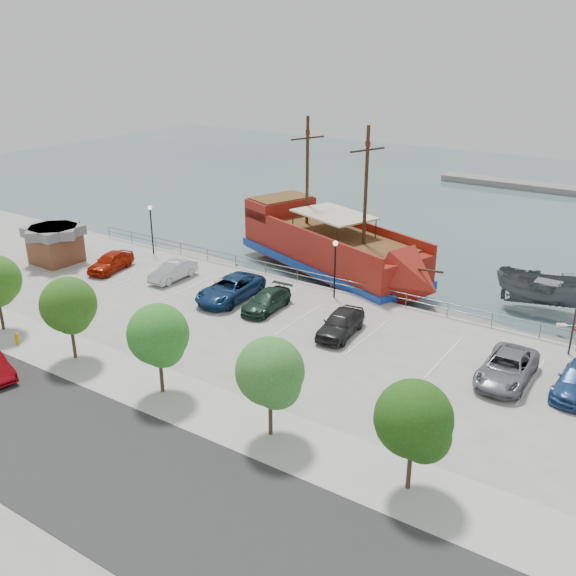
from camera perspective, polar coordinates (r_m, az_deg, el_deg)
The scene contains 24 objects.
ground at distance 41.75m, azimuth -0.38°, elevation -4.95°, with size 160.00×160.00×0.00m, color #3E595E.
street at distance 31.18m, azimuth -17.59°, elevation -14.02°, with size 100.00×8.00×0.04m, color #2C2C2C.
sidewalk at distance 34.46m, azimuth -9.86°, elevation -9.55°, with size 100.00×4.00×0.05m, color #BAB8B3.
seawall_railing at distance 47.25m, azimuth 4.91°, elevation 0.24°, with size 50.00×0.06×1.00m.
pirate_ship at distance 52.02m, azimuth 4.90°, elevation 3.06°, with size 21.17×12.40×13.16m.
patrol_boat at distance 49.61m, azimuth 22.02°, elevation -0.42°, with size 2.72×7.24×2.80m, color #50555A.
dock_west at distance 57.01m, azimuth -7.82°, elevation 2.48°, with size 7.25×2.07×0.41m, color gray.
dock_mid at distance 45.67m, azimuth 16.08°, elevation -3.17°, with size 6.66×1.90×0.38m, color gray.
dock_east at distance 44.46m, azimuth 24.16°, elevation -4.99°, with size 6.65×1.90×0.38m, color slate.
shed at distance 56.41m, azimuth -19.99°, elevation 3.76°, with size 3.89×3.89×3.09m.
fire_hydrant at distance 42.54m, azimuth -22.95°, elevation -4.12°, with size 0.28×0.28×0.80m.
lamp_post_left at distance 55.99m, azimuth -12.08°, elevation 5.85°, with size 0.36×0.36×4.28m.
lamp_post_mid at distance 45.35m, azimuth 4.21°, elevation 2.59°, with size 0.36×0.36×4.28m.
lamp_post_right at distance 40.53m, azimuth 24.26°, elevation -1.71°, with size 0.36×0.36×4.28m.
tree_c at distance 38.34m, azimuth -18.87°, elevation -1.63°, with size 3.30×3.20×5.00m.
tree_d at distance 33.41m, azimuth -11.37°, elevation -4.31°, with size 3.30×3.20×5.00m.
tree_e at distance 29.32m, azimuth -1.46°, elevation -7.71°, with size 3.30×3.20×5.00m.
tree_f at distance 26.49m, azimuth 11.30°, elevation -11.67°, with size 3.30×3.20×5.00m.
parked_car_a at distance 53.29m, azimuth -15.49°, elevation 2.28°, with size 1.79×4.44×1.51m, color #9E1805.
parked_car_b at distance 50.23m, azimuth -10.20°, elevation 1.49°, with size 1.48×4.24×1.40m, color #B1B5B9.
parked_car_c at distance 45.83m, azimuth -5.16°, elevation -0.07°, with size 2.70×5.86×1.63m, color navy.
parked_car_d at distance 44.01m, azimuth -1.92°, elevation -1.14°, with size 1.85×4.56×1.32m, color #183222.
parked_car_e at distance 40.46m, azimuth 4.70°, elevation -3.12°, with size 1.87×4.64×1.58m, color black.
parked_car_g at distance 37.15m, azimuth 18.87°, elevation -6.73°, with size 2.50×5.43×1.51m, color slate.
Camera 1 is at (20.94, -30.95, 17.62)m, focal length 40.00 mm.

